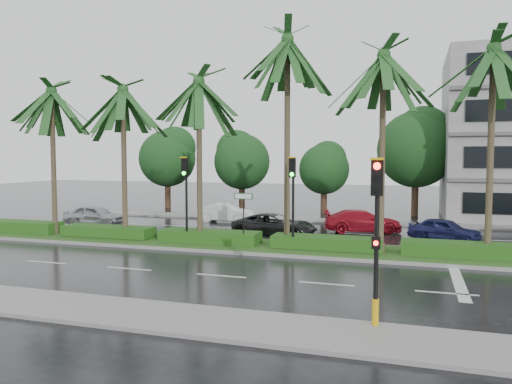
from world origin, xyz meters
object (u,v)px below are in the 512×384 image
(car_silver, at_px, (95,215))
(signal_near, at_px, (376,235))
(car_darkgrey, at_px, (275,225))
(car_white, at_px, (226,213))
(car_blue, at_px, (444,230))
(street_sign, at_px, (243,206))
(signal_median_left, at_px, (185,187))
(car_red, at_px, (362,221))

(car_silver, bearing_deg, signal_near, -132.84)
(car_darkgrey, bearing_deg, car_white, 45.41)
(signal_near, height_order, car_blue, signal_near)
(street_sign, height_order, car_white, street_sign)
(signal_median_left, distance_m, car_darkgrey, 5.93)
(signal_near, xyz_separation_m, car_red, (-2.00, 17.26, -1.84))
(street_sign, bearing_deg, car_white, 115.73)
(car_white, bearing_deg, signal_median_left, -171.24)
(street_sign, xyz_separation_m, car_darkgrey, (0.50, 3.99, -1.46))
(signal_median_left, height_order, car_blue, signal_median_left)
(car_silver, distance_m, car_blue, 21.45)
(signal_near, bearing_deg, car_blue, 80.64)
(street_sign, relative_size, car_blue, 0.70)
(signal_median_left, xyz_separation_m, street_sign, (3.00, 0.18, -0.87))
(signal_near, distance_m, car_blue, 15.48)
(street_sign, relative_size, car_silver, 0.64)
(street_sign, distance_m, car_white, 10.47)
(car_darkgrey, xyz_separation_m, car_red, (4.50, 3.40, 0.01))
(signal_near, bearing_deg, car_white, 120.91)
(car_blue, bearing_deg, signal_near, -168.08)
(signal_median_left, bearing_deg, car_white, 98.96)
(signal_near, xyz_separation_m, car_blue, (2.50, 15.17, -1.87))
(signal_near, bearing_deg, street_sign, 125.34)
(car_red, bearing_deg, car_white, 65.50)
(car_white, height_order, car_darkgrey, car_darkgrey)
(signal_median_left, distance_m, car_red, 11.26)
(car_red, xyz_separation_m, car_blue, (4.50, -2.10, -0.04))
(car_silver, height_order, car_darkgrey, car_silver)
(car_white, bearing_deg, car_red, -101.77)
(car_silver, height_order, car_blue, car_silver)
(signal_median_left, xyz_separation_m, car_white, (-1.50, 9.52, -2.35))
(car_red, bearing_deg, signal_near, 173.68)
(signal_near, height_order, car_silver, signal_near)
(car_white, bearing_deg, car_blue, -106.30)
(signal_near, distance_m, street_sign, 12.11)
(signal_near, distance_m, car_white, 22.46)
(car_darkgrey, height_order, car_red, car_red)
(car_silver, distance_m, car_red, 17.13)
(car_blue, bearing_deg, car_red, 86.31)
(car_white, xyz_separation_m, car_blue, (14.00, -4.04, -0.02))
(street_sign, distance_m, car_blue, 10.98)
(car_darkgrey, distance_m, car_red, 5.64)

